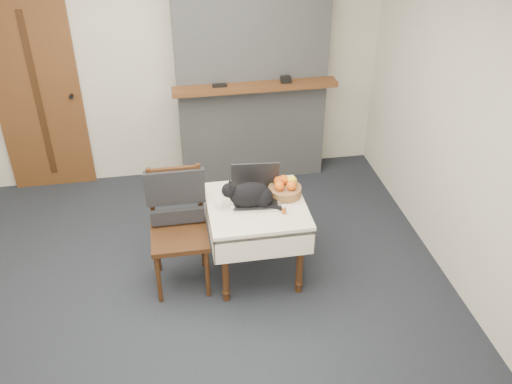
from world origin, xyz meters
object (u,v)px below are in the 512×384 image
(side_table, at_px, (256,216))
(pill_bottle, at_px, (284,209))
(cream_jar, at_px, (219,205))
(fruit_basket, at_px, (285,188))
(cat, at_px, (251,195))
(laptop, at_px, (256,191))
(door, at_px, (38,97))
(chair, at_px, (177,212))

(side_table, bearing_deg, pill_bottle, -41.31)
(side_table, xyz_separation_m, cream_jar, (-0.30, -0.01, 0.15))
(fruit_basket, bearing_deg, cat, -160.00)
(laptop, distance_m, cream_jar, 0.33)
(door, height_order, side_table, door)
(laptop, bearing_deg, pill_bottle, -49.01)
(door, relative_size, side_table, 2.56)
(cat, bearing_deg, side_table, 21.38)
(pill_bottle, bearing_deg, door, 136.44)
(side_table, xyz_separation_m, laptop, (0.01, 0.08, 0.18))
(side_table, xyz_separation_m, fruit_basket, (0.25, 0.09, 0.17))
(laptop, relative_size, chair, 0.41)
(chair, bearing_deg, door, 125.94)
(door, distance_m, side_table, 2.61)
(door, height_order, fruit_basket, door)
(side_table, xyz_separation_m, cat, (-0.05, -0.01, 0.21))
(cat, bearing_deg, chair, 177.13)
(fruit_basket, relative_size, chair, 0.26)
(door, xyz_separation_m, cat, (1.81, -1.80, -0.20))
(pill_bottle, bearing_deg, laptop, 125.91)
(chair, bearing_deg, cream_jar, -13.56)
(door, distance_m, laptop, 2.54)
(cat, distance_m, pill_bottle, 0.29)
(side_table, distance_m, cat, 0.22)
(side_table, distance_m, cream_jar, 0.33)
(cat, distance_m, chair, 0.61)
(cream_jar, relative_size, pill_bottle, 0.83)
(cream_jar, bearing_deg, chair, 166.23)
(laptop, xyz_separation_m, cat, (-0.06, -0.09, 0.03))
(laptop, bearing_deg, cat, -117.20)
(chair, bearing_deg, cat, -8.03)
(pill_bottle, distance_m, chair, 0.86)
(chair, bearing_deg, laptop, 0.97)
(pill_bottle, height_order, fruit_basket, fruit_basket)
(cream_jar, bearing_deg, side_table, 1.89)
(side_table, bearing_deg, fruit_basket, 20.74)
(door, relative_size, cream_jar, 30.88)
(cream_jar, distance_m, chair, 0.35)
(cat, distance_m, fruit_basket, 0.32)
(cat, xyz_separation_m, pill_bottle, (0.24, -0.15, -0.06))
(door, height_order, chair, door)
(pill_bottle, bearing_deg, chair, 163.90)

